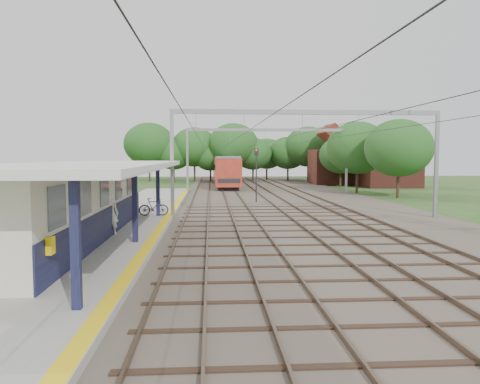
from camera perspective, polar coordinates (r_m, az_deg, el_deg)
name	(u,v)px	position (r m, az deg, el deg)	size (l,w,h in m)	color
ground	(294,285)	(15.21, 6.58, -11.20)	(160.00, 160.00, 0.00)	#2D4C1E
ballast_bed	(279,198)	(45.09, 4.80, -0.75)	(18.00, 90.00, 0.10)	#473D33
platform	(130,221)	(29.09, -13.29, -3.44)	(5.00, 52.00, 0.35)	gray
yellow_stripe	(167,218)	(28.78, -8.87, -3.10)	(0.45, 52.00, 0.01)	yellow
station_building	(72,201)	(22.40, -19.84, -1.09)	(3.41, 18.00, 3.40)	beige
canopy	(90,166)	(21.05, -17.81, 2.99)	(6.40, 20.00, 3.44)	#101235
rail_tracks	(253,197)	(44.78, 1.64, -0.61)	(11.80, 88.00, 0.15)	brown
catenary_system	(281,139)	(40.18, 4.98, 6.42)	(17.22, 88.00, 7.00)	gray
tree_band	(252,151)	(71.83, 1.50, 5.06)	(31.72, 30.88, 8.82)	#382619
house_near	(389,164)	(64.88, 17.72, 3.22)	(7.00, 6.12, 7.89)	brown
house_far	(339,162)	(68.99, 12.02, 3.59)	(8.00, 6.12, 8.66)	brown
person	(111,214)	(23.02, -15.48, -2.59)	(0.73, 0.48, 1.99)	silver
bicycle	(154,207)	(29.80, -10.48, -1.81)	(0.52, 1.84, 1.10)	black
train	(224,168)	(71.73, -1.97, 2.90)	(3.04, 37.85, 3.99)	black
signal_post	(256,168)	(40.29, 2.01, 2.97)	(0.37, 0.33, 4.74)	black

